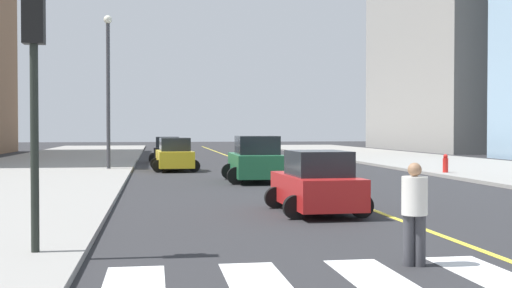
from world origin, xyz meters
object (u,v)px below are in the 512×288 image
pedestrian_crossing (414,209)px  car_red_third (317,184)px  car_green_nearest (256,160)px  car_black_second (167,151)px  street_lamp (108,79)px  fire_hydrant (445,164)px  car_yellow_fourth (174,155)px  traffic_light_far_corner (34,64)px

pedestrian_crossing → car_red_third: bearing=-73.0°
car_green_nearest → car_red_third: bearing=-89.0°
car_black_second → pedestrian_crossing: bearing=-84.1°
car_green_nearest → street_lamp: size_ratio=0.55×
fire_hydrant → street_lamp: size_ratio=0.11×
car_black_second → street_lamp: 9.85m
pedestrian_crossing → car_black_second: bearing=-66.7°
car_red_third → street_lamp: (-6.73, 18.49, 4.11)m
car_green_nearest → pedestrian_crossing: (-0.04, -17.37, 0.02)m
car_green_nearest → car_yellow_fourth: size_ratio=1.09×
car_red_third → traffic_light_far_corner: traffic_light_far_corner is taller
car_green_nearest → car_red_third: 10.51m
pedestrian_crossing → fire_hydrant: bearing=-98.7°
street_lamp → car_red_third: bearing=-70.0°
pedestrian_crossing → fire_hydrant: pedestrian_crossing is taller
car_yellow_fourth → traffic_light_far_corner: (-3.07, -23.82, 2.53)m
car_green_nearest → pedestrian_crossing: bearing=-89.2°
car_green_nearest → car_red_third: (0.02, -10.51, -0.13)m
fire_hydrant → car_green_nearest: bearing=-166.3°
car_red_third → pedestrian_crossing: (-0.06, -6.86, 0.16)m
car_black_second → car_red_third: bearing=-82.5°
car_green_nearest → street_lamp: bearing=131.0°
car_yellow_fourth → pedestrian_crossing: bearing=-85.5°
car_black_second → pedestrian_crossing: (3.43, -33.72, 0.13)m
car_black_second → car_red_third: car_black_second is taller
car_black_second → street_lamp: (-3.24, -8.36, 4.08)m
car_red_third → fire_hydrant: 16.07m
car_yellow_fourth → street_lamp: (-3.48, 0.12, 4.06)m
car_green_nearest → car_yellow_fourth: bearing=113.3°
car_yellow_fourth → fire_hydrant: car_yellow_fourth is taller
car_black_second → street_lamp: size_ratio=0.48×
car_yellow_fourth → pedestrian_crossing: 25.44m
car_green_nearest → traffic_light_far_corner: traffic_light_far_corner is taller
car_red_third → pedestrian_crossing: 6.86m
car_red_third → car_green_nearest: bearing=88.3°
car_black_second → traffic_light_far_corner: (-2.83, -32.29, 2.55)m
car_green_nearest → car_black_second: bearing=102.9°
car_black_second → pedestrian_crossing: size_ratio=2.28×
car_red_third → traffic_light_far_corner: size_ratio=0.84×
car_green_nearest → street_lamp: (-6.72, 7.99, 3.97)m
car_yellow_fourth → traffic_light_far_corner: traffic_light_far_corner is taller
fire_hydrant → car_yellow_fourth: bearing=156.8°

